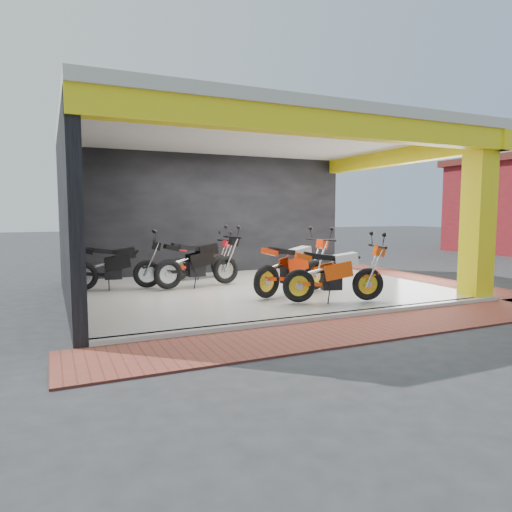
% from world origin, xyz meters
% --- Properties ---
extents(ground, '(80.00, 80.00, 0.00)m').
position_xyz_m(ground, '(0.00, 0.00, 0.00)').
color(ground, '#2D2D30').
rests_on(ground, ground).
extents(showroom_floor, '(8.00, 6.00, 0.10)m').
position_xyz_m(showroom_floor, '(0.00, 2.00, 0.05)').
color(showroom_floor, silver).
rests_on(showroom_floor, ground).
extents(showroom_ceiling, '(8.40, 6.40, 0.20)m').
position_xyz_m(showroom_ceiling, '(0.00, 2.00, 3.60)').
color(showroom_ceiling, beige).
rests_on(showroom_ceiling, corner_column).
extents(back_wall, '(8.20, 0.20, 3.50)m').
position_xyz_m(back_wall, '(0.00, 5.10, 1.75)').
color(back_wall, black).
rests_on(back_wall, ground).
extents(left_wall, '(0.20, 6.20, 3.50)m').
position_xyz_m(left_wall, '(-4.10, 2.00, 1.75)').
color(left_wall, black).
rests_on(left_wall, ground).
extents(corner_column, '(0.50, 0.50, 3.50)m').
position_xyz_m(corner_column, '(3.75, -0.75, 1.75)').
color(corner_column, yellow).
rests_on(corner_column, ground).
extents(header_beam_front, '(8.40, 0.30, 0.40)m').
position_xyz_m(header_beam_front, '(0.00, -1.00, 3.30)').
color(header_beam_front, yellow).
rests_on(header_beam_front, corner_column).
extents(header_beam_right, '(0.30, 6.40, 0.40)m').
position_xyz_m(header_beam_right, '(4.00, 2.00, 3.30)').
color(header_beam_right, yellow).
rests_on(header_beam_right, corner_column).
extents(floor_kerb, '(8.00, 0.20, 0.10)m').
position_xyz_m(floor_kerb, '(0.00, -1.02, 0.05)').
color(floor_kerb, silver).
rests_on(floor_kerb, ground).
extents(paver_front, '(9.00, 1.40, 0.03)m').
position_xyz_m(paver_front, '(0.00, -1.80, 0.01)').
color(paver_front, '#9C3D33').
rests_on(paver_front, ground).
extents(paver_right, '(1.40, 7.00, 0.03)m').
position_xyz_m(paver_right, '(4.80, 2.00, 0.01)').
color(paver_right, '#9C3D33').
rests_on(paver_right, ground).
extents(moto_hero, '(2.28, 1.34, 1.31)m').
position_xyz_m(moto_hero, '(1.23, -0.38, 0.76)').
color(moto_hero, '#E34709').
rests_on(moto_hero, showroom_floor).
extents(moto_row_a, '(2.39, 1.45, 1.37)m').
position_xyz_m(moto_row_a, '(0.91, 1.06, 0.79)').
color(moto_row_a, '#FF350A').
rests_on(moto_row_a, showroom_floor).
extents(moto_row_b, '(2.35, 1.14, 1.38)m').
position_xyz_m(moto_row_b, '(-0.58, 2.72, 0.79)').
color(moto_row_b, black).
rests_on(moto_row_b, showroom_floor).
extents(moto_row_c, '(2.05, 1.13, 1.19)m').
position_xyz_m(moto_row_c, '(-0.25, 4.01, 0.69)').
color(moto_row_c, red).
rests_on(moto_row_c, showroom_floor).
extents(moto_row_d, '(2.22, 1.09, 1.30)m').
position_xyz_m(moto_row_d, '(-2.42, 2.92, 0.75)').
color(moto_row_d, black).
rests_on(moto_row_d, showroom_floor).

